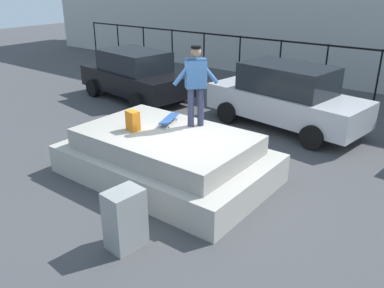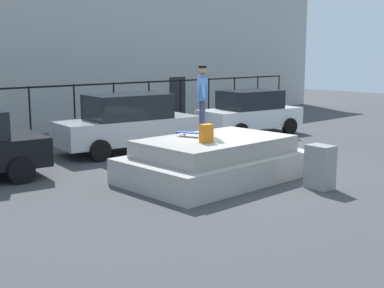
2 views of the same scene
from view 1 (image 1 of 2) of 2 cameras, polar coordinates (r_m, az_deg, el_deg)
name	(u,v)px [view 1 (image 1 of 2)]	position (r m, az deg, el deg)	size (l,w,h in m)	color
ground_plane	(191,183)	(8.66, -0.21, -5.55)	(60.00, 60.00, 0.00)	#424244
concrete_ledge	(166,157)	(8.77, -3.67, -1.79)	(4.48, 2.82, 1.04)	#ADA89E
skateboarder	(196,81)	(8.63, 0.55, 8.99)	(0.72, 0.82, 1.75)	#2D334C
skateboard	(169,119)	(9.06, -3.26, 3.60)	(0.47, 0.83, 0.12)	#264C8C
backpack	(133,121)	(8.67, -8.40, 3.29)	(0.28, 0.20, 0.43)	orange
car_black_sedan_near	(135,75)	(14.63, -8.09, 9.72)	(4.55, 2.59, 1.73)	black
car_silver_sedan_mid	(286,97)	(11.88, 13.23, 6.55)	(4.79, 2.49, 1.84)	#B7B7BC
utility_box	(125,219)	(6.62, -9.49, -10.47)	(0.44, 0.60, 1.01)	gray
fence_row	(326,64)	(14.67, 18.52, 10.69)	(24.06, 0.06, 2.02)	black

